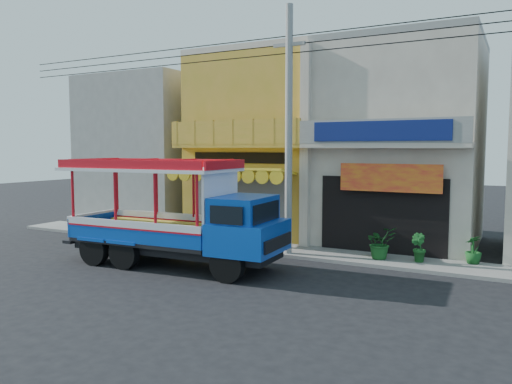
# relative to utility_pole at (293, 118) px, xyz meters

# --- Properties ---
(ground) EXTENTS (90.00, 90.00, 0.00)m
(ground) POSITION_rel_utility_pole_xyz_m (0.85, -3.30, -5.03)
(ground) COLOR black
(ground) RESTS_ON ground
(sidewalk) EXTENTS (30.00, 2.00, 0.12)m
(sidewalk) POSITION_rel_utility_pole_xyz_m (0.85, 0.70, -4.97)
(sidewalk) COLOR slate
(sidewalk) RESTS_ON ground
(shophouse_left) EXTENTS (6.00, 7.50, 8.24)m
(shophouse_left) POSITION_rel_utility_pole_xyz_m (-3.15, 4.66, -0.92)
(shophouse_left) COLOR #B39427
(shophouse_left) RESTS_ON ground
(shophouse_right) EXTENTS (6.00, 6.75, 8.24)m
(shophouse_right) POSITION_rel_utility_pole_xyz_m (2.85, 4.66, -0.93)
(shophouse_right) COLOR #B7A896
(shophouse_right) RESTS_ON ground
(party_pilaster) EXTENTS (0.35, 0.30, 8.00)m
(party_pilaster) POSITION_rel_utility_pole_xyz_m (-0.15, 1.55, -1.03)
(party_pilaster) COLOR #B7A896
(party_pilaster) RESTS_ON ground
(filler_building_left) EXTENTS (6.00, 6.00, 7.60)m
(filler_building_left) POSITION_rel_utility_pole_xyz_m (-10.15, 4.70, -1.23)
(filler_building_left) COLOR gray
(filler_building_left) RESTS_ON ground
(utility_pole) EXTENTS (28.00, 0.26, 9.00)m
(utility_pole) POSITION_rel_utility_pole_xyz_m (0.00, 0.00, 0.00)
(utility_pole) COLOR gray
(utility_pole) RESTS_ON ground
(songthaew_truck) EXTENTS (7.77, 2.89, 3.57)m
(songthaew_truck) POSITION_rel_utility_pole_xyz_m (-2.33, -3.20, -3.31)
(songthaew_truck) COLOR black
(songthaew_truck) RESTS_ON ground
(green_sign) EXTENTS (0.63, 0.50, 1.00)m
(green_sign) POSITION_rel_utility_pole_xyz_m (-5.73, 0.92, -4.49)
(green_sign) COLOR black
(green_sign) RESTS_ON sidewalk
(potted_plant_a) EXTENTS (1.34, 1.34, 1.13)m
(potted_plant_a) POSITION_rel_utility_pole_xyz_m (3.05, 0.68, -4.35)
(potted_plant_a) COLOR #154C1C
(potted_plant_a) RESTS_ON sidewalk
(potted_plant_b) EXTENTS (0.68, 0.65, 0.96)m
(potted_plant_b) POSITION_rel_utility_pole_xyz_m (4.31, 0.82, -4.43)
(potted_plant_b) COLOR #154C1C
(potted_plant_b) RESTS_ON sidewalk
(potted_plant_c) EXTENTS (0.74, 0.74, 0.94)m
(potted_plant_c) POSITION_rel_utility_pole_xyz_m (5.98, 1.40, -4.44)
(potted_plant_c) COLOR #154C1C
(potted_plant_c) RESTS_ON sidewalk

